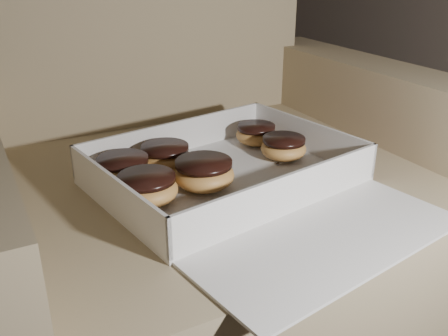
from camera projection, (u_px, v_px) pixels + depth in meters
armchair at (199, 216)px, 1.06m from camera, size 0.98×0.83×1.02m
bakery_box at (242, 183)px, 0.86m from camera, size 0.50×0.56×0.07m
donut_a at (123, 169)px, 0.86m from camera, size 0.10×0.10×0.05m
donut_b at (204, 173)px, 0.84m from camera, size 0.10×0.10×0.05m
donut_c at (165, 156)px, 0.92m from camera, size 0.09×0.09×0.05m
donut_d at (256, 134)px, 1.04m from camera, size 0.08×0.08×0.04m
donut_e at (147, 188)px, 0.79m from camera, size 0.10×0.10×0.05m
donut_f at (284, 147)px, 0.96m from camera, size 0.09×0.09×0.04m
crumb_a at (278, 163)px, 0.95m from camera, size 0.01×0.01×0.00m
crumb_b at (240, 201)px, 0.81m from camera, size 0.01×0.01×0.00m
crumb_c at (246, 217)px, 0.76m from camera, size 0.01×0.01×0.00m
crumb_d at (250, 198)px, 0.81m from camera, size 0.01×0.01×0.00m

